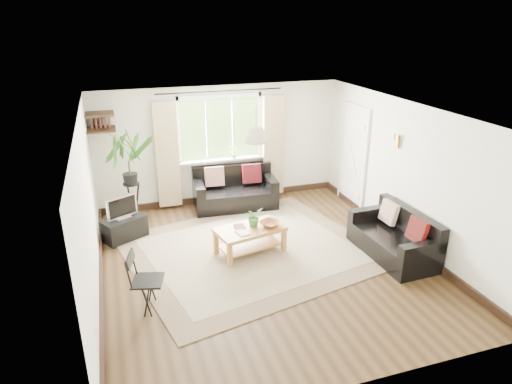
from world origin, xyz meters
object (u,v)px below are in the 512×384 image
object	(u,v)px
sofa_back	(235,189)
sofa_right	(393,235)
folding_chair	(148,282)
tv_stand	(124,228)
coffee_table	(250,240)
palm_stand	(131,180)

from	to	relation	value
sofa_back	sofa_right	size ratio (longest dim) A/B	1.06
sofa_right	folding_chair	world-z (taller)	folding_chair
sofa_right	tv_stand	world-z (taller)	sofa_right
sofa_right	coffee_table	world-z (taller)	sofa_right
sofa_back	sofa_right	bearing A→B (deg)	-51.03
sofa_right	folding_chair	xyz separation A→B (m)	(-3.90, -0.25, 0.05)
tv_stand	palm_stand	distance (m)	0.92
tv_stand	palm_stand	world-z (taller)	palm_stand
coffee_table	palm_stand	xyz separation A→B (m)	(-1.73, 1.76, 0.65)
sofa_back	folding_chair	size ratio (longest dim) A/B	1.97
tv_stand	folding_chair	xyz separation A→B (m)	(0.21, -2.22, 0.22)
palm_stand	folding_chair	distance (m)	2.85
sofa_back	coffee_table	bearing A→B (deg)	-94.10
palm_stand	sofa_right	bearing A→B (deg)	-33.31
sofa_right	palm_stand	world-z (taller)	palm_stand
palm_stand	folding_chair	world-z (taller)	palm_stand
tv_stand	folding_chair	size ratio (longest dim) A/B	0.87
folding_chair	tv_stand	bearing A→B (deg)	20.63
sofa_back	tv_stand	distance (m)	2.35
sofa_back	coffee_table	distance (m)	1.94
sofa_back	sofa_right	xyz separation A→B (m)	(1.89, -2.72, -0.02)
sofa_back	folding_chair	bearing A→B (deg)	-119.93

